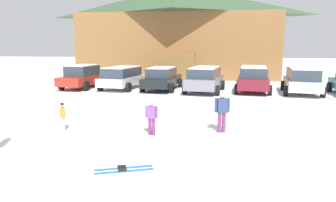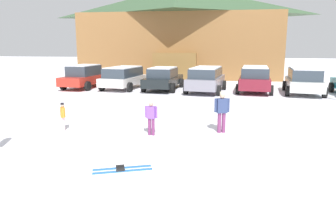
% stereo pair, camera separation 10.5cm
% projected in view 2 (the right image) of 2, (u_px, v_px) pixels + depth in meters
% --- Properties ---
extents(ski_lodge, '(19.38, 12.14, 8.91)m').
position_uv_depth(ski_lodge, '(181.00, 31.00, 30.34)').
color(ski_lodge, brown).
rests_on(ski_lodge, ground).
extents(parked_red_sedan, '(2.31, 4.83, 1.65)m').
position_uv_depth(parked_red_sedan, '(85.00, 76.00, 21.49)').
color(parked_red_sedan, red).
rests_on(parked_red_sedan, ground).
extents(parked_white_suv, '(2.62, 4.38, 1.55)m').
position_uv_depth(parked_white_suv, '(124.00, 77.00, 20.83)').
color(parked_white_suv, white).
rests_on(parked_white_suv, ground).
extents(parked_black_sedan, '(2.38, 4.67, 1.55)m').
position_uv_depth(parked_black_sedan, '(163.00, 78.00, 20.48)').
color(parked_black_sedan, black).
rests_on(parked_black_sedan, ground).
extents(parked_grey_wagon, '(2.62, 4.61, 1.63)m').
position_uv_depth(parked_grey_wagon, '(206.00, 78.00, 19.41)').
color(parked_grey_wagon, gray).
rests_on(parked_grey_wagon, ground).
extents(parked_maroon_van, '(2.49, 4.35, 1.67)m').
position_uv_depth(parked_maroon_van, '(255.00, 78.00, 19.39)').
color(parked_maroon_van, maroon).
rests_on(parked_maroon_van, ground).
extents(parked_silver_wagon, '(2.61, 4.51, 1.63)m').
position_uv_depth(parked_silver_wagon, '(304.00, 80.00, 18.60)').
color(parked_silver_wagon, silver).
rests_on(parked_silver_wagon, ground).
extents(skier_teen_in_navy_coat, '(0.51, 0.29, 1.41)m').
position_uv_depth(skier_teen_in_navy_coat, '(222.00, 110.00, 10.12)').
color(skier_teen_in_navy_coat, '#773362').
rests_on(skier_teen_in_navy_coat, ground).
extents(skier_child_in_orange_jacket, '(0.26, 0.31, 0.99)m').
position_uv_depth(skier_child_in_orange_jacket, '(63.00, 115.00, 10.40)').
color(skier_child_in_orange_jacket, beige).
rests_on(skier_child_in_orange_jacket, ground).
extents(skier_child_in_purple_jacket, '(0.43, 0.19, 1.16)m').
position_uv_depth(skier_child_in_purple_jacket, '(151.00, 116.00, 9.84)').
color(skier_child_in_purple_jacket, '#743162').
rests_on(skier_child_in_purple_jacket, ground).
extents(pair_of_skis, '(1.40, 0.80, 0.08)m').
position_uv_depth(pair_of_skis, '(122.00, 169.00, 7.12)').
color(pair_of_skis, '#2663B1').
rests_on(pair_of_skis, ground).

